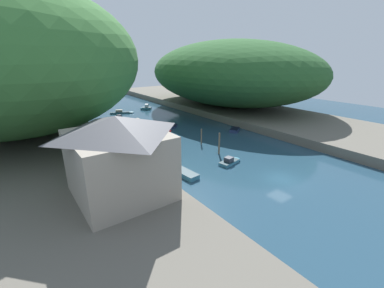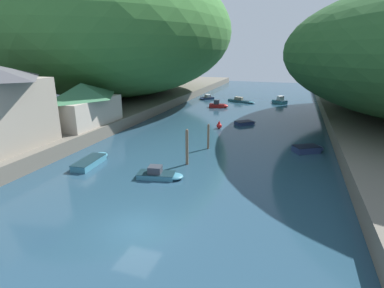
{
  "view_description": "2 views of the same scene",
  "coord_description": "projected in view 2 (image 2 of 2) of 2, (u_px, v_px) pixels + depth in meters",
  "views": [
    {
      "loc": [
        -26.78,
        -17.34,
        15.13
      ],
      "look_at": [
        -2.64,
        16.05,
        0.78
      ],
      "focal_mm": 24.0,
      "sensor_mm": 36.0,
      "label": 1
    },
    {
      "loc": [
        8.66,
        -14.37,
        10.71
      ],
      "look_at": [
        -1.14,
        14.27,
        1.19
      ],
      "focal_mm": 28.0,
      "sensor_mm": 36.0,
      "label": 2
    }
  ],
  "objects": [
    {
      "name": "boat_red_skiff",
      "position": [
        93.0,
        160.0,
        29.5
      ],
      "size": [
        1.98,
        5.04,
        0.63
      ],
      "rotation": [
        0.0,
        0.0,
        0.09
      ],
      "color": "teal",
      "rests_on": "water_surface"
    },
    {
      "name": "boat_far_right_bank",
      "position": [
        219.0,
        105.0,
        58.3
      ],
      "size": [
        3.8,
        1.69,
        1.48
      ],
      "rotation": [
        0.0,
        0.0,
        4.83
      ],
      "color": "red",
      "rests_on": "water_surface"
    },
    {
      "name": "person_on_quay",
      "position": [
        50.0,
        131.0,
        31.33
      ],
      "size": [
        0.24,
        0.39,
        1.69
      ],
      "rotation": [
        0.0,
        0.0,
        1.63
      ],
      "color": "#282D3D",
      "rests_on": "left_bank"
    },
    {
      "name": "channel_buoy_near",
      "position": [
        219.0,
        125.0,
        42.61
      ],
      "size": [
        0.76,
        0.76,
        1.14
      ],
      "color": "red",
      "rests_on": "water_surface"
    },
    {
      "name": "mooring_post_second",
      "position": [
        187.0,
        147.0,
        28.8
      ],
      "size": [
        0.28,
        0.28,
        3.58
      ],
      "color": "brown",
      "rests_on": "water_surface"
    },
    {
      "name": "boat_small_dinghy",
      "position": [
        242.0,
        101.0,
        64.13
      ],
      "size": [
        6.37,
        3.49,
        1.06
      ],
      "rotation": [
        0.0,
        0.0,
        4.33
      ],
      "color": "teal",
      "rests_on": "water_surface"
    },
    {
      "name": "boat_mid_channel",
      "position": [
        279.0,
        101.0,
        62.75
      ],
      "size": [
        3.68,
        3.37,
        1.6
      ],
      "rotation": [
        0.0,
        0.0,
        0.93
      ],
      "color": "teal",
      "rests_on": "water_surface"
    },
    {
      "name": "hillside_left",
      "position": [
        121.0,
        31.0,
        59.89
      ],
      "size": [
        43.28,
        60.59,
        25.41
      ],
      "color": "#387033",
      "rests_on": "left_bank"
    },
    {
      "name": "boat_far_upstream",
      "position": [
        206.0,
        98.0,
        68.06
      ],
      "size": [
        3.46,
        3.62,
        1.07
      ],
      "rotation": [
        0.0,
        0.0,
        2.43
      ],
      "color": "navy",
      "rests_on": "water_surface"
    },
    {
      "name": "water_surface",
      "position": [
        232.0,
        123.0,
        45.93
      ],
      "size": [
        130.0,
        130.0,
        0.0
      ],
      "primitive_type": "plane",
      "color": "#234256",
      "rests_on": "ground"
    },
    {
      "name": "mooring_post_middle",
      "position": [
        208.0,
        136.0,
        33.6
      ],
      "size": [
        0.25,
        0.25,
        2.89
      ],
      "color": "brown",
      "rests_on": "water_surface"
    },
    {
      "name": "boat_open_rowboat",
      "position": [
        310.0,
        149.0,
        32.81
      ],
      "size": [
        3.68,
        3.06,
        0.72
      ],
      "rotation": [
        0.0,
        0.0,
        5.26
      ],
      "color": "navy",
      "rests_on": "water_surface"
    },
    {
      "name": "boat_near_quay",
      "position": [
        161.0,
        174.0,
        26.13
      ],
      "size": [
        4.21,
        2.2,
        1.07
      ],
      "rotation": [
        0.0,
        0.0,
        4.91
      ],
      "color": "teal",
      "rests_on": "water_surface"
    },
    {
      "name": "boathouse_shed",
      "position": [
        83.0,
        103.0,
        37.73
      ],
      "size": [
        5.7,
        10.2,
        5.24
      ],
      "color": "#B2A899",
      "rests_on": "left_bank"
    },
    {
      "name": "left_bank",
      "position": [
        97.0,
        108.0,
        53.24
      ],
      "size": [
        22.0,
        120.0,
        1.58
      ],
      "color": "#666056",
      "rests_on": "ground"
    },
    {
      "name": "boat_moored_right",
      "position": [
        246.0,
        123.0,
        45.11
      ],
      "size": [
        3.37,
        3.27,
        0.51
      ],
      "rotation": [
        0.0,
        0.0,
        5.46
      ],
      "color": "navy",
      "rests_on": "water_surface"
    }
  ]
}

